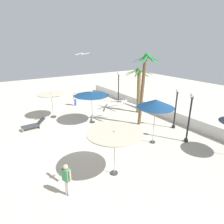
# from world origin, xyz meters

# --- Properties ---
(ground_plane) EXTENTS (56.00, 56.00, 0.00)m
(ground_plane) POSITION_xyz_m (0.00, 0.00, 0.00)
(ground_plane) COLOR beige
(boundary_wall) EXTENTS (25.20, 0.30, 0.94)m
(boundary_wall) POSITION_xyz_m (0.00, 8.43, 0.47)
(boundary_wall) COLOR silver
(boundary_wall) RESTS_ON ground_plane
(patio_umbrella_0) EXTENTS (2.97, 2.97, 2.83)m
(patio_umbrella_0) POSITION_xyz_m (-1.91, 2.12, 2.61)
(patio_umbrella_0) COLOR #333338
(patio_umbrella_0) RESTS_ON ground_plane
(patio_umbrella_1) EXTENTS (2.85, 2.85, 2.58)m
(patio_umbrella_1) POSITION_xyz_m (5.05, -0.20, 2.37)
(patio_umbrella_1) COLOR #333338
(patio_umbrella_1) RESTS_ON ground_plane
(patio_umbrella_2) EXTENTS (2.49, 2.49, 3.21)m
(patio_umbrella_2) POSITION_xyz_m (3.68, 3.99, 2.89)
(patio_umbrella_2) COLOR #333338
(patio_umbrella_2) RESTS_ON ground_plane
(patio_umbrella_3) EXTENTS (2.48, 2.48, 2.41)m
(patio_umbrella_3) POSITION_xyz_m (-5.11, -0.39, 2.14)
(patio_umbrella_3) COLOR #333338
(patio_umbrella_3) RESTS_ON ground_plane
(palm_tree_0) EXTENTS (2.92, 3.00, 4.49)m
(palm_tree_0) POSITION_xyz_m (-1.87, 7.30, 2.85)
(palm_tree_0) COLOR brown
(palm_tree_0) RESTS_ON ground_plane
(palm_tree_1) EXTENTS (2.22, 2.08, 5.99)m
(palm_tree_1) POSITION_xyz_m (0.91, 5.36, 3.66)
(palm_tree_1) COLOR brown
(palm_tree_1) RESTS_ON ground_plane
(lamp_post_0) EXTENTS (0.31, 0.31, 3.32)m
(lamp_post_0) POSITION_xyz_m (2.80, 7.23, 1.86)
(lamp_post_0) COLOR black
(lamp_post_0) RESTS_ON ground_plane
(lamp_post_1) EXTENTS (0.38, 0.38, 3.61)m
(lamp_post_1) POSITION_xyz_m (-5.85, 7.68, 2.28)
(lamp_post_1) COLOR black
(lamp_post_1) RESTS_ON ground_plane
(lamp_post_2) EXTENTS (0.34, 0.34, 3.58)m
(lamp_post_2) POSITION_xyz_m (4.88, 6.10, 2.10)
(lamp_post_2) COLOR black
(lamp_post_2) RESTS_ON ground_plane
(lounge_chair_0) EXTENTS (0.63, 1.90, 0.84)m
(lounge_chair_0) POSITION_xyz_m (-3.32, -2.54, 0.39)
(lounge_chair_0) COLOR #B7B7BC
(lounge_chair_0) RESTS_ON ground_plane
(guest_0) EXTENTS (0.52, 0.36, 1.65)m
(guest_0) POSITION_xyz_m (5.16, -2.85, 1.00)
(guest_0) COLOR silver
(guest_0) RESTS_ON ground_plane
(guest_1) EXTENTS (0.31, 0.55, 1.57)m
(guest_1) POSITION_xyz_m (-7.38, 2.80, 0.95)
(guest_1) COLOR #3359B2
(guest_1) RESTS_ON ground_plane
(seagull_0) EXTENTS (1.05, 0.47, 0.16)m
(seagull_0) POSITION_xyz_m (6.76, -0.97, 4.57)
(seagull_0) COLOR white
(seagull_1) EXTENTS (0.38, 1.20, 0.15)m
(seagull_1) POSITION_xyz_m (-1.19, 1.12, 5.91)
(seagull_1) COLOR white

